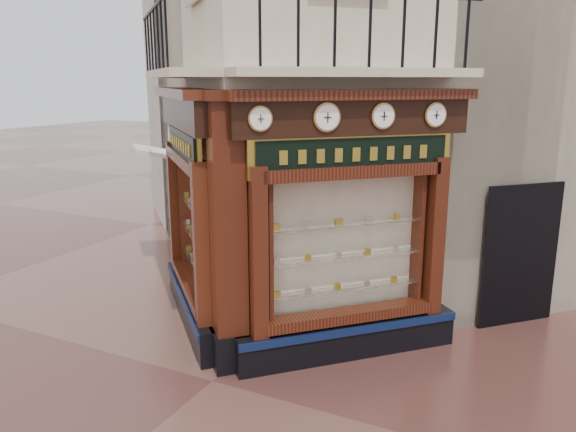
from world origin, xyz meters
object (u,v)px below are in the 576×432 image
Objects in this scene: clock_a at (260,119)px; clock_c at (383,116)px; signboard_right at (354,154)px; awning at (160,266)px; signboard_left at (183,144)px; corner_pilaster at (228,239)px; clock_b at (327,117)px; clock_d at (435,115)px.

clock_c is at bearing 0.00° from clock_a.
awning is at bearing 113.00° from signboard_right.
signboard_left is (-2.02, 1.06, -0.52)m from clock_a.
clock_a is 0.25× the size of awning.
corner_pilaster is 10.27× the size of clock_b.
corner_pilaster reaches higher than clock_a.
signboard_left is at bearing 146.30° from clock_d.
corner_pilaster is 11.43× the size of clock_d.
clock_c is 0.83m from clock_d.
clock_b reaches higher than clock_c.
corner_pilaster is 2.15m from clock_b.
signboard_left is (-3.85, -0.77, -0.52)m from clock_d.
clock_b is at bearing -180.00° from clock_c.
corner_pilaster is at bearing -174.27° from awning.
clock_d reaches higher than signboard_left.
clock_a is at bearing -162.71° from signboard_left.
corner_pilaster reaches higher than signboard_left.
awning is (-5.08, 2.57, -3.62)m from clock_b.
clock_b is 2.75m from signboard_left.
awning is at bearing 108.22° from clock_b.
clock_b is 0.71m from signboard_right.
clock_c reaches higher than clock_a.
clock_a is 0.15× the size of signboard_right.
signboard_right is (1.46, 1.01, 1.15)m from corner_pilaster.
clock_b reaches higher than awning.
signboard_left is (2.42, -2.16, 3.10)m from awning.
corner_pilaster reaches higher than clock_d.
clock_b is 0.29× the size of awning.
signboard_right reaches higher than signboard_left.
clock_d is at bearing -147.49° from awning.
clock_d is 1.31m from signboard_right.
corner_pilaster is 5.37m from awning.
clock_b reaches higher than clock_d.
clock_b is at bearing -180.00° from clock_d.
clock_c reaches higher than awning.
clock_b reaches higher than clock_a.
clock_a is at bearing 180.00° from clock_b.
signboard_left is at bearing 100.25° from corner_pilaster.
clock_d is 0.26× the size of awning.
signboard_left is (-3.26, -0.18, -0.52)m from clock_c.
signboard_left is at bearing -176.75° from awning.
corner_pilaster is 11.06× the size of clock_c.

